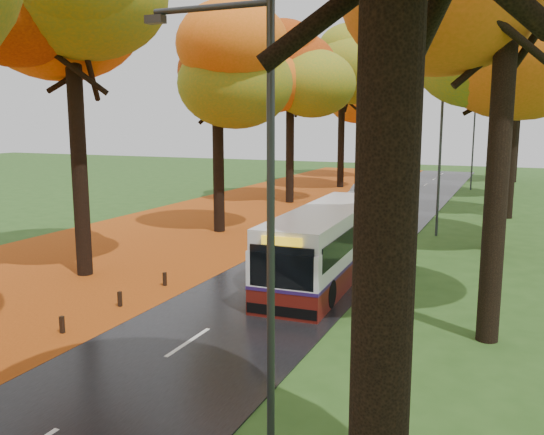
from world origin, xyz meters
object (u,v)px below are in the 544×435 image
Objects in this scene: streetlamp_near at (257,199)px; car_silver at (363,194)px; bus at (327,242)px; car_dark at (377,188)px; car_white at (337,205)px; streetlamp_far at (471,136)px; streetlamp_mid at (435,146)px.

car_silver is at bearing 101.13° from streetlamp_near.
streetlamp_near is at bearing -80.17° from bus.
car_silver is at bearing -73.28° from car_dark.
car_silver is at bearing 98.56° from bus.
car_dark is at bearing 96.66° from bus.
car_white is 1.05× the size of car_silver.
streetlamp_near is 1.00× the size of streetlamp_far.
car_silver is 4.50m from car_dark.
streetlamp_far is (0.00, 22.00, 0.00)m from streetlamp_mid.
streetlamp_mid is at bearing 90.00° from streetlamp_near.
streetlamp_mid reaches higher than bus.
streetlamp_far is 20.12m from car_white.
car_silver is (-3.81, 20.24, -0.72)m from bus.
car_dark is at bearing 99.79° from streetlamp_near.
streetlamp_near reaches higher than car_white.
streetlamp_mid is at bearing -54.93° from car_silver.
streetlamp_near is 44.00m from streetlamp_far.
streetlamp_near and streetlamp_far have the same top height.
streetlamp_near is 1.81× the size of car_white.
car_dark is at bearing 92.86° from car_silver.
car_silver is 0.92× the size of car_dark.
streetlamp_far is 0.77× the size of bus.
bus reaches higher than car_silver.
car_white is at bearing -108.42° from streetlamp_far.
streetlamp_mid reaches higher than car_white.
streetlamp_mid is at bearing 74.27° from bus.
bus is 2.34× the size of car_white.
streetlamp_far is at bearing 90.00° from streetlamp_mid.
bus is at bearing -89.84° from car_white.
streetlamp_far is (0.00, 44.00, 0.00)m from streetlamp_near.
car_white is 11.22m from car_dark.
streetlamp_near and streetlamp_mid have the same top height.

